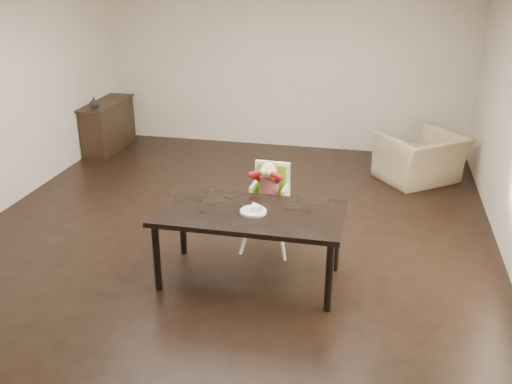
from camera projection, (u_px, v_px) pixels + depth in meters
ground at (229, 237)px, 6.57m from camera, size 7.00×7.00×0.00m
room_walls at (226, 77)px, 5.85m from camera, size 6.02×7.02×2.71m
dining_table at (249, 219)px, 5.47m from camera, size 1.80×0.90×0.75m
high_chair at (269, 187)px, 6.11m from camera, size 0.45×0.45×1.01m
plate at (254, 210)px, 5.41m from camera, size 0.27×0.27×0.07m
armchair at (421, 150)px, 8.04m from camera, size 1.26×1.20×0.93m
sideboard at (108, 125)px, 9.40m from camera, size 0.44×1.26×0.79m
vase at (94, 103)px, 8.88m from camera, size 0.19×0.19×0.16m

